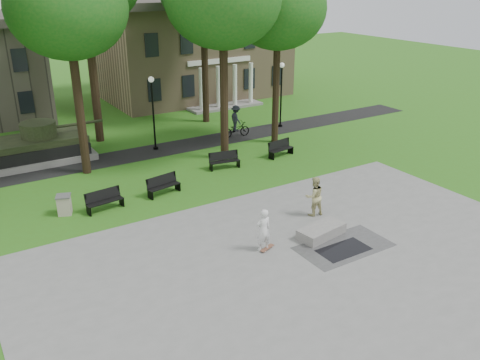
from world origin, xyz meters
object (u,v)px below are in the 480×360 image
object	(u,v)px
concrete_block	(321,231)
friend_watching	(314,196)
skateboarder	(263,230)
cyclist	(236,124)
trash_bin	(64,205)
park_bench_0	(104,200)

from	to	relation	value
concrete_block	friend_watching	distance (m)	2.22
skateboarder	cyclist	xyz separation A→B (m)	(7.23, 14.01, -0.02)
skateboarder	friend_watching	distance (m)	4.14
skateboarder	cyclist	world-z (taller)	cyclist
skateboarder	friend_watching	bearing A→B (deg)	-158.32
skateboarder	trash_bin	world-z (taller)	skateboarder
skateboarder	concrete_block	bearing A→B (deg)	173.81
cyclist	trash_bin	world-z (taller)	cyclist
friend_watching	park_bench_0	xyz separation A→B (m)	(-8.18, 5.79, -0.45)
skateboarder	cyclist	size ratio (longest dim) A/B	0.82
skateboarder	park_bench_0	bearing A→B (deg)	-58.43
cyclist	park_bench_0	size ratio (longest dim) A/B	1.22
cyclist	trash_bin	xyz separation A→B (m)	(-13.31, -6.23, -0.43)
friend_watching	cyclist	size ratio (longest dim) A/B	0.85
friend_watching	trash_bin	world-z (taller)	friend_watching
cyclist	park_bench_0	xyz separation A→B (m)	(-11.54, -6.75, -0.39)
friend_watching	concrete_block	bearing A→B (deg)	68.88
concrete_block	friend_watching	bearing A→B (deg)	60.11
cyclist	trash_bin	bearing A→B (deg)	119.61
friend_watching	park_bench_0	bearing A→B (deg)	-26.49
cyclist	park_bench_0	world-z (taller)	cyclist
friend_watching	skateboarder	bearing A→B (deg)	29.58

